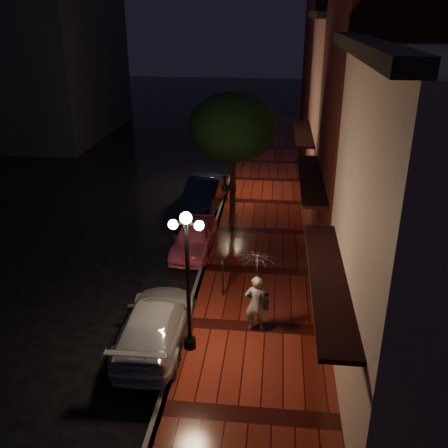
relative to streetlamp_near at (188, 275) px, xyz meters
The scene contains 14 objects.
ground 5.65m from the streetlamp_near, 94.00° to the left, with size 120.00×120.00×0.00m, color black.
sidewalk 5.91m from the streetlamp_near, 69.19° to the left, with size 4.50×60.00×0.15m, color #41110B.
curb 5.61m from the streetlamp_near, 94.00° to the left, with size 0.25×60.00×0.15m, color #595451.
storefront_mid 10.08m from the streetlamp_near, 46.47° to the left, with size 5.00×8.00×11.00m, color #511914.
storefront_far 16.52m from the streetlamp_near, 66.09° to the left, with size 5.00×8.00×9.00m, color #8C5951.
storefront_extra 25.98m from the streetlamp_near, 75.10° to the left, with size 5.00×12.00×10.00m, color #511914.
streetlamp_near is the anchor object (origin of this frame).
streetlamp_far 14.00m from the streetlamp_near, 90.00° to the left, with size 0.96×0.36×4.31m.
street_tree 11.12m from the streetlamp_near, 88.65° to the left, with size 4.16×4.16×5.80m.
pink_car 6.94m from the streetlamp_near, 98.19° to the left, with size 1.56×3.87×1.32m, color #DE5B79.
navy_car 11.86m from the streetlamp_near, 96.19° to the left, with size 1.64×4.70×1.55m, color black.
silver_car 2.23m from the streetlamp_near, 164.49° to the left, with size 1.93×4.74×1.38m, color #ABACB3.
woman_with_umbrella 2.30m from the streetlamp_near, 30.49° to the left, with size 1.09×1.12×2.63m.
parking_meter 3.49m from the streetlamp_near, 77.97° to the left, with size 0.15×0.12×1.44m.
Camera 1 is at (2.66, -16.96, 9.35)m, focal length 40.00 mm.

